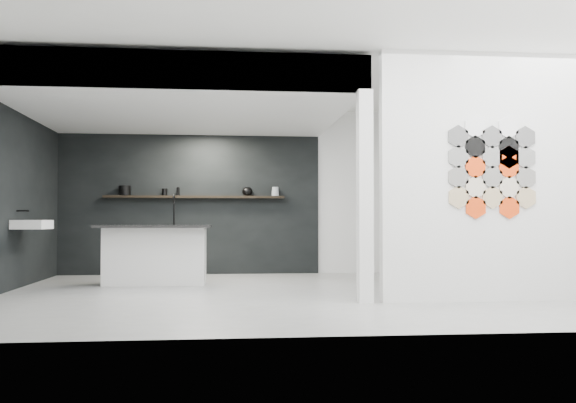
% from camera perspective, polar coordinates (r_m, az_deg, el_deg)
% --- Properties ---
extents(floor, '(7.00, 6.00, 0.01)m').
position_cam_1_polar(floor, '(8.04, -0.49, -8.19)').
color(floor, gray).
extents(partition_panel, '(2.45, 0.15, 2.80)m').
position_cam_1_polar(partition_panel, '(7.58, 17.27, 2.13)').
color(partition_panel, silver).
rests_on(partition_panel, floor).
extents(bay_clad_back, '(4.40, 0.04, 2.35)m').
position_cam_1_polar(bay_clad_back, '(10.94, -8.78, -0.26)').
color(bay_clad_back, black).
rests_on(bay_clad_back, floor).
extents(bay_clad_left, '(0.04, 4.00, 2.35)m').
position_cam_1_polar(bay_clad_left, '(9.35, -22.79, 0.09)').
color(bay_clad_left, black).
rests_on(bay_clad_left, floor).
extents(bulkhead, '(4.40, 4.00, 0.40)m').
position_cam_1_polar(bulkhead, '(9.12, -9.36, 8.73)').
color(bulkhead, silver).
rests_on(bulkhead, corner_column).
extents(corner_column, '(0.16, 0.16, 2.35)m').
position_cam_1_polar(corner_column, '(7.13, 6.85, 0.49)').
color(corner_column, silver).
rests_on(corner_column, floor).
extents(fascia_beam, '(4.40, 0.16, 0.40)m').
position_cam_1_polar(fascia_beam, '(7.24, -10.28, 11.47)').
color(fascia_beam, silver).
rests_on(fascia_beam, corner_column).
extents(wall_basin, '(0.40, 0.60, 0.12)m').
position_cam_1_polar(wall_basin, '(9.09, -21.79, -1.92)').
color(wall_basin, silver).
rests_on(wall_basin, bay_clad_left).
extents(display_shelf, '(3.00, 0.15, 0.04)m').
position_cam_1_polar(display_shelf, '(10.83, -8.27, 0.41)').
color(display_shelf, black).
rests_on(display_shelf, bay_clad_back).
extents(kitchen_island, '(1.61, 0.76, 1.28)m').
position_cam_1_polar(kitchen_island, '(9.26, -11.71, -4.59)').
color(kitchen_island, silver).
rests_on(kitchen_island, floor).
extents(stockpot, '(0.22, 0.22, 0.16)m').
position_cam_1_polar(stockpot, '(10.94, -14.30, 0.95)').
color(stockpot, black).
rests_on(stockpot, display_shelf).
extents(kettle, '(0.21, 0.21, 0.15)m').
position_cam_1_polar(kettle, '(10.83, -3.64, 0.91)').
color(kettle, black).
rests_on(kettle, display_shelf).
extents(glass_bowl, '(0.14, 0.14, 0.09)m').
position_cam_1_polar(glass_bowl, '(10.86, -1.14, 0.73)').
color(glass_bowl, gray).
rests_on(glass_bowl, display_shelf).
extents(glass_vase, '(0.14, 0.14, 0.15)m').
position_cam_1_polar(glass_vase, '(10.86, -1.14, 0.90)').
color(glass_vase, gray).
rests_on(glass_vase, display_shelf).
extents(bottle_dark, '(0.06, 0.06, 0.14)m').
position_cam_1_polar(bottle_dark, '(10.85, -9.75, 0.89)').
color(bottle_dark, black).
rests_on(bottle_dark, display_shelf).
extents(utensil_cup, '(0.12, 0.12, 0.11)m').
position_cam_1_polar(utensil_cup, '(10.87, -10.92, 0.83)').
color(utensil_cup, black).
rests_on(utensil_cup, display_shelf).
extents(hex_tile_cluster, '(1.04, 0.02, 1.16)m').
position_cam_1_polar(hex_tile_cluster, '(7.52, 17.75, 2.97)').
color(hex_tile_cluster, tan).
rests_on(hex_tile_cluster, partition_panel).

